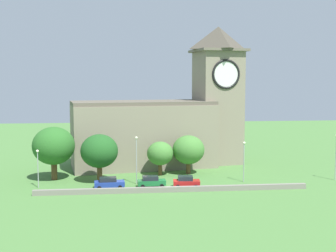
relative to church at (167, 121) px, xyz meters
The scene contains 14 objects.
ground_plane 10.57m from the church, 105.37° to the right, with size 200.00×200.00×0.00m, color #477538.
church is the anchor object (origin of this frame).
quay_barrier 23.99m from the church, 93.76° to the right, with size 42.12×0.70×0.81m, color gray.
car_blue 23.52m from the church, 120.85° to the right, with size 4.84×2.49×1.76m.
car_green 20.97m from the church, 103.76° to the right, with size 4.54×2.21×1.77m.
car_red 21.36m from the church, 87.32° to the right, with size 4.37×2.62×1.87m.
streetlamp_west_end 28.87m from the church, 142.36° to the right, with size 0.44×0.44×6.12m.
streetlamp_west_mid 18.32m from the church, 112.52° to the right, with size 0.44×0.44×7.93m.
streetlamp_central 20.59m from the church, 56.28° to the right, with size 0.44×0.44×6.83m.
streetlamp_east_mid 32.32m from the church, 32.26° to the right, with size 0.44×0.44×7.92m.
tree_churchyard 24.11m from the church, 150.74° to the right, with size 7.22×7.22×9.16m.
tree_by_tower 19.69m from the church, 132.25° to the right, with size 6.27×6.27×8.11m.
tree_riverside_east 10.64m from the church, 72.48° to the right, with size 5.87×5.87×7.08m.
tree_riverside_west 11.46m from the church, 103.40° to the right, with size 4.73×4.73×6.13m.
Camera 1 is at (-7.93, -68.90, 16.97)m, focal length 47.92 mm.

